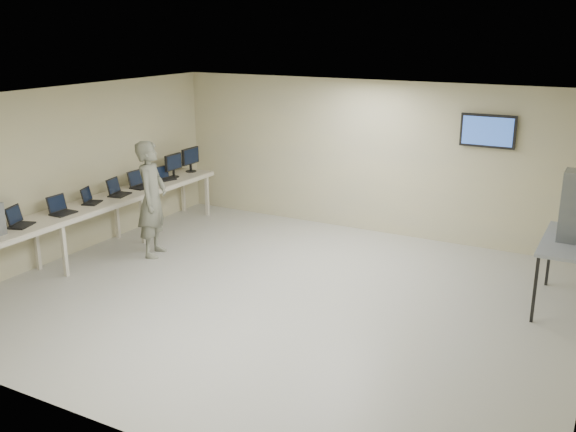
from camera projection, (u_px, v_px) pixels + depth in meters
The scene contains 13 objects.
room at pixel (285, 201), 8.80m from camera, with size 8.01×7.01×2.81m.
workbench at pixel (91, 208), 10.57m from camera, with size 0.76×6.00×0.90m.
laptop_0 at pixel (18, 221), 9.39m from camera, with size 0.40×0.43×0.29m.
laptop_1 at pixel (60, 209), 10.00m from camera, with size 0.30×0.37×0.28m.
laptop_2 at pixel (90, 199), 10.59m from camera, with size 0.36×0.38×0.25m.
laptop_3 at pixel (117, 191), 11.09m from camera, with size 0.37×0.41×0.29m.
laptop_4 at pixel (139, 183), 11.62m from camera, with size 0.33×0.40×0.30m.
laptop_5 at pixel (164, 176), 12.19m from camera, with size 0.35×0.38×0.25m.
monitor_near at pixel (173, 163), 12.34m from camera, with size 0.20×0.46×0.45m.
monitor_far at pixel (190, 157), 12.79m from camera, with size 0.22×0.49×0.48m.
soldier at pixel (152, 199), 10.58m from camera, with size 0.71×0.46×1.94m, color slate.
side_table at pixel (572, 245), 8.58m from camera, with size 0.75×1.61×0.97m.
storage_bins at pixel (576, 206), 8.43m from camera, with size 0.36×0.40×0.94m.
Camera 1 is at (4.11, -7.39, 3.73)m, focal length 40.00 mm.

